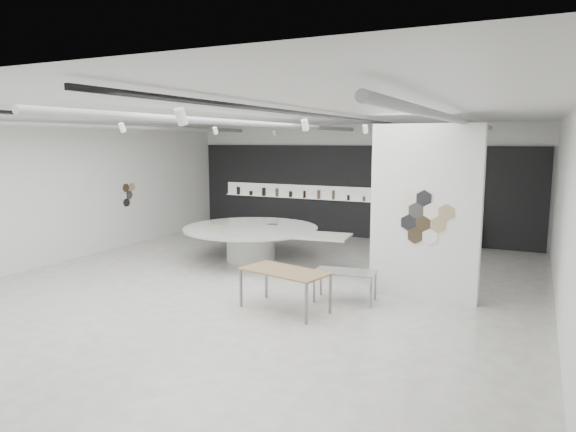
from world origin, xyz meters
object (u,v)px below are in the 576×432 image
at_px(sample_table_wood, 285,273).
at_px(kitchen_counter, 448,232).
at_px(sample_table_stone, 345,274).
at_px(partition_column, 425,213).
at_px(display_island, 253,239).

relative_size(sample_table_wood, kitchen_counter, 1.06).
xyz_separation_m(sample_table_wood, sample_table_stone, (0.86, 1.04, -0.16)).
distance_m(partition_column, display_island, 5.19).
bearing_deg(sample_table_wood, partition_column, 41.53).
height_order(partition_column, display_island, partition_column).
relative_size(sample_table_wood, sample_table_stone, 1.42).
relative_size(display_island, kitchen_counter, 2.87).
relative_size(sample_table_stone, kitchen_counter, 0.75).
bearing_deg(sample_table_wood, display_island, 128.01).
distance_m(sample_table_wood, kitchen_counter, 7.75).
bearing_deg(partition_column, kitchen_counter, 93.64).
bearing_deg(kitchen_counter, partition_column, -93.92).
bearing_deg(sample_table_stone, kitchen_counter, 81.00).
bearing_deg(display_island, partition_column, -22.14).
xyz_separation_m(display_island, sample_table_stone, (3.48, -2.31, -0.03)).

